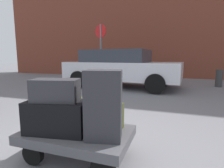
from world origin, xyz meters
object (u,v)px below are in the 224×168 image
object	(u,v)px
bollard_kerb_near	(219,78)
no_parking_sign	(101,49)
duffel_bag_charcoal_topmost_pile	(56,90)
duffel_bag_black_front_left	(57,117)
duffel_bag_olive_stacked_top	(94,114)
suitcase_charcoal_rear_right	(103,105)
luggage_cart	(77,137)
parked_car	(121,67)

from	to	relation	value
bollard_kerb_near	no_parking_sign	bearing A→B (deg)	-161.62
bollard_kerb_near	no_parking_sign	world-z (taller)	no_parking_sign
duffel_bag_charcoal_topmost_pile	bollard_kerb_near	distance (m)	6.95
duffel_bag_black_front_left	duffel_bag_olive_stacked_top	distance (m)	0.42
suitcase_charcoal_rear_right	bollard_kerb_near	xyz separation A→B (m)	(2.32, 6.30, -0.35)
suitcase_charcoal_rear_right	bollard_kerb_near	world-z (taller)	suitcase_charcoal_rear_right
duffel_bag_black_front_left	duffel_bag_charcoal_topmost_pile	size ratio (longest dim) A/B	1.36
duffel_bag_black_front_left	duffel_bag_olive_stacked_top	size ratio (longest dim) A/B	1.03
suitcase_charcoal_rear_right	bollard_kerb_near	bearing A→B (deg)	57.73
duffel_bag_black_front_left	no_parking_sign	xyz separation A→B (m)	(-1.48, 4.88, 0.95)
bollard_kerb_near	duffel_bag_charcoal_topmost_pile	bearing A→B (deg)	-114.26
luggage_cart	suitcase_charcoal_rear_right	world-z (taller)	suitcase_charcoal_rear_right
duffel_bag_black_front_left	luggage_cart	bearing A→B (deg)	24.20
luggage_cart	bollard_kerb_near	size ratio (longest dim) A/B	1.75
duffel_bag_black_front_left	duffel_bag_olive_stacked_top	bearing A→B (deg)	33.80
duffel_bag_olive_stacked_top	bollard_kerb_near	world-z (taller)	bollard_kerb_near
duffel_bag_black_front_left	duffel_bag_charcoal_topmost_pile	distance (m)	0.29
duffel_bag_charcoal_topmost_pile	parked_car	world-z (taller)	parked_car
luggage_cart	duffel_bag_black_front_left	distance (m)	0.32
luggage_cart	parked_car	size ratio (longest dim) A/B	0.26
luggage_cart	parked_car	xyz separation A→B (m)	(-0.93, 5.00, 0.49)
no_parking_sign	parked_car	bearing A→B (deg)	18.20
suitcase_charcoal_rear_right	parked_car	world-z (taller)	parked_car
suitcase_charcoal_rear_right	no_parking_sign	world-z (taller)	no_parking_sign
luggage_cart	duffel_bag_olive_stacked_top	distance (m)	0.31
suitcase_charcoal_rear_right	duffel_bag_charcoal_topmost_pile	xyz separation A→B (m)	(-0.53, -0.02, 0.12)
luggage_cart	bollard_kerb_near	bearing A→B (deg)	66.69
luggage_cart	duffel_bag_black_front_left	xyz separation A→B (m)	(-0.17, -0.11, 0.25)
no_parking_sign	duffel_bag_olive_stacked_top	bearing A→B (deg)	-68.75
suitcase_charcoal_rear_right	parked_car	bearing A→B (deg)	92.07
duffel_bag_charcoal_topmost_pile	no_parking_sign	bearing A→B (deg)	93.76
suitcase_charcoal_rear_right	no_parking_sign	size ratio (longest dim) A/B	0.29
luggage_cart	parked_car	bearing A→B (deg)	100.55
parked_car	luggage_cart	bearing A→B (deg)	-79.45
luggage_cart	bollard_kerb_near	world-z (taller)	bollard_kerb_near
duffel_bag_charcoal_topmost_pile	parked_car	distance (m)	5.17
luggage_cart	suitcase_charcoal_rear_right	size ratio (longest dim) A/B	1.72
duffel_bag_charcoal_topmost_pile	suitcase_charcoal_rear_right	bearing A→B (deg)	-11.48
suitcase_charcoal_rear_right	bollard_kerb_near	distance (m)	6.73
parked_car	duffel_bag_black_front_left	bearing A→B (deg)	-81.58
luggage_cart	duffel_bag_black_front_left	bearing A→B (deg)	-146.73
suitcase_charcoal_rear_right	no_parking_sign	distance (m)	5.32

